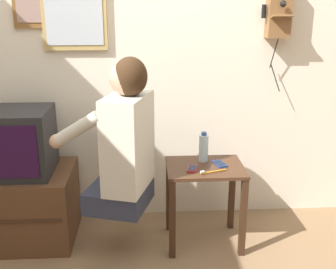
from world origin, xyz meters
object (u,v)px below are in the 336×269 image
object	(u,v)px
cell_phone_spare	(220,164)
wall_phone_antique	(279,8)
person	(124,141)
toothbrush	(212,172)
cell_phone_held	(193,168)
water_bottle	(204,148)
television	(16,142)

from	to	relation	value
cell_phone_spare	wall_phone_antique	bearing A→B (deg)	24.85
wall_phone_antique	cell_phone_spare	world-z (taller)	wall_phone_antique
person	toothbrush	bearing A→B (deg)	-74.74
wall_phone_antique	cell_phone_spare	xyz separation A→B (m)	(-0.44, -0.36, -0.99)
cell_phone_held	water_bottle	distance (m)	0.19
person	cell_phone_held	xyz separation A→B (m)	(0.43, 0.05, -0.21)
person	cell_phone_spare	distance (m)	0.67
cell_phone_spare	water_bottle	size ratio (longest dim) A/B	0.66
person	television	distance (m)	0.74
person	toothbrush	distance (m)	0.59
television	toothbrush	bearing A→B (deg)	-10.18
toothbrush	cell_phone_spare	bearing A→B (deg)	-48.70
cell_phone_held	person	bearing A→B (deg)	-159.66
water_bottle	toothbrush	distance (m)	0.23
television	cell_phone_held	world-z (taller)	television
television	cell_phone_held	size ratio (longest dim) A/B	3.36
wall_phone_antique	person	bearing A→B (deg)	-155.76
television	wall_phone_antique	world-z (taller)	wall_phone_antique
cell_phone_spare	television	bearing A→B (deg)	161.40
cell_phone_held	toothbrush	distance (m)	0.13
cell_phone_spare	toothbrush	xyz separation A→B (m)	(-0.08, -0.14, 0.00)
water_bottle	toothbrush	bearing A→B (deg)	-83.28
television	cell_phone_spare	size ratio (longest dim) A/B	3.36
television	wall_phone_antique	xyz separation A→B (m)	(1.77, 0.27, 0.84)
person	toothbrush	size ratio (longest dim) A/B	5.41
cell_phone_held	water_bottle	size ratio (longest dim) A/B	0.66
water_bottle	toothbrush	xyz separation A→B (m)	(0.02, -0.21, -0.09)
toothbrush	wall_phone_antique	bearing A→B (deg)	-65.40
water_bottle	toothbrush	world-z (taller)	water_bottle
television	cell_phone_held	bearing A→B (deg)	-7.99
wall_phone_antique	toothbrush	world-z (taller)	wall_phone_antique
cell_phone_spare	person	bearing A→B (deg)	175.86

